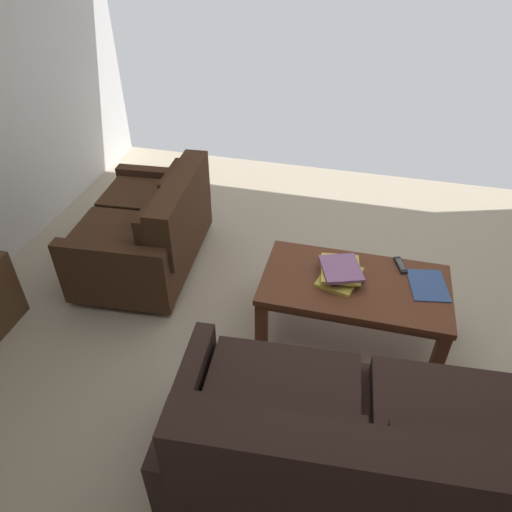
% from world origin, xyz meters
% --- Properties ---
extents(ground_plane, '(5.39, 4.96, 0.01)m').
position_xyz_m(ground_plane, '(0.00, 0.00, -0.00)').
color(ground_plane, '#B7A88E').
extents(sofa_main, '(1.81, 0.97, 0.90)m').
position_xyz_m(sofa_main, '(-0.22, 0.99, 0.38)').
color(sofa_main, black).
rests_on(sofa_main, ground).
extents(loveseat_near, '(0.89, 1.25, 0.77)m').
position_xyz_m(loveseat_near, '(1.48, -0.51, 0.34)').
color(loveseat_near, black).
rests_on(loveseat_near, ground).
extents(coffee_table, '(1.15, 0.63, 0.46)m').
position_xyz_m(coffee_table, '(-0.09, -0.11, 0.39)').
color(coffee_table, brown).
rests_on(coffee_table, ground).
extents(book_stack, '(0.31, 0.35, 0.09)m').
position_xyz_m(book_stack, '(0.01, -0.13, 0.50)').
color(book_stack, '#E0CC4C').
rests_on(book_stack, coffee_table).
extents(tv_remote, '(0.09, 0.17, 0.02)m').
position_xyz_m(tv_remote, '(-0.36, -0.34, 0.47)').
color(tv_remote, black).
rests_on(tv_remote, coffee_table).
extents(loose_magazine, '(0.27, 0.33, 0.01)m').
position_xyz_m(loose_magazine, '(-0.52, -0.19, 0.46)').
color(loose_magazine, '#385693').
rests_on(loose_magazine, coffee_table).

